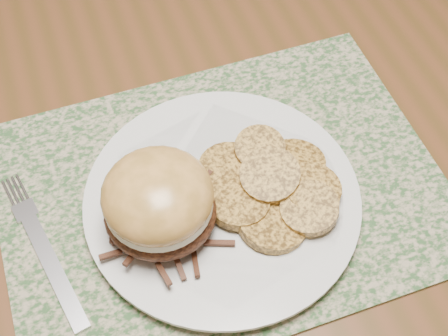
{
  "coord_description": "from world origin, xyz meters",
  "views": [
    {
      "loc": [
        0.09,
        -0.54,
        1.3
      ],
      "look_at": [
        0.2,
        -0.21,
        0.79
      ],
      "focal_mm": 50.0,
      "sensor_mm": 36.0,
      "label": 1
    }
  ],
  "objects_px": {
    "pork_sandwich": "(159,202)",
    "fork": "(43,247)",
    "dining_table": "(17,137)",
    "dinner_plate": "(222,200)"
  },
  "relations": [
    {
      "from": "dinner_plate",
      "to": "fork",
      "type": "height_order",
      "value": "dinner_plate"
    },
    {
      "from": "dinner_plate",
      "to": "fork",
      "type": "xyz_separation_m",
      "value": [
        -0.18,
        0.01,
        -0.01
      ]
    },
    {
      "from": "pork_sandwich",
      "to": "fork",
      "type": "bearing_deg",
      "value": -166.56
    },
    {
      "from": "dinner_plate",
      "to": "pork_sandwich",
      "type": "height_order",
      "value": "pork_sandwich"
    },
    {
      "from": "pork_sandwich",
      "to": "fork",
      "type": "relative_size",
      "value": 0.73
    },
    {
      "from": "dinner_plate",
      "to": "pork_sandwich",
      "type": "relative_size",
      "value": 1.88
    },
    {
      "from": "dining_table",
      "to": "dinner_plate",
      "type": "distance_m",
      "value": 0.31
    },
    {
      "from": "fork",
      "to": "dinner_plate",
      "type": "bearing_deg",
      "value": -14.98
    },
    {
      "from": "dining_table",
      "to": "fork",
      "type": "distance_m",
      "value": 0.23
    },
    {
      "from": "pork_sandwich",
      "to": "fork",
      "type": "height_order",
      "value": "pork_sandwich"
    }
  ]
}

